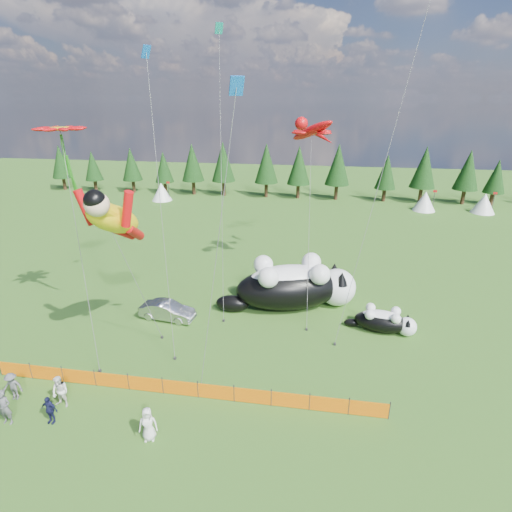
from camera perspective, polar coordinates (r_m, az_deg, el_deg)
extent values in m
plane|color=#14370A|center=(25.79, -8.44, -14.79)|extent=(160.00, 160.00, 0.00)
cylinder|color=#262626|center=(28.49, -32.73, -13.22)|extent=(0.06, 0.06, 1.10)
cylinder|color=#262626|center=(27.28, -29.47, -14.07)|extent=(0.06, 0.06, 1.10)
cylinder|color=#262626|center=(26.17, -25.91, -14.95)|extent=(0.06, 0.06, 1.10)
cylinder|color=#262626|center=(25.16, -22.01, -15.83)|extent=(0.06, 0.06, 1.10)
cylinder|color=#262626|center=(24.28, -17.76, -16.71)|extent=(0.06, 0.06, 1.10)
cylinder|color=#262626|center=(23.54, -13.19, -17.55)|extent=(0.06, 0.06, 1.10)
cylinder|color=#262626|center=(22.95, -8.31, -18.32)|extent=(0.06, 0.06, 1.10)
cylinder|color=#262626|center=(22.52, -3.16, -19.00)|extent=(0.06, 0.06, 1.10)
cylinder|color=#262626|center=(22.26, 2.19, -19.54)|extent=(0.06, 0.06, 1.10)
cylinder|color=#262626|center=(22.19, 7.65, -19.94)|extent=(0.06, 0.06, 1.10)
cylinder|color=#262626|center=(22.29, 13.13, -20.16)|extent=(0.06, 0.06, 1.10)
cylinder|color=#262626|center=(22.57, 18.52, -20.22)|extent=(0.06, 0.06, 1.10)
cube|color=orange|center=(27.90, -31.12, -13.73)|extent=(2.00, 0.04, 0.90)
cube|color=orange|center=(26.74, -27.71, -14.59)|extent=(2.00, 0.04, 0.90)
cube|color=orange|center=(25.68, -23.98, -15.48)|extent=(2.00, 0.04, 0.90)
cube|color=orange|center=(24.74, -19.91, -16.37)|extent=(2.00, 0.04, 0.90)
cube|color=orange|center=(23.93, -15.51, -17.23)|extent=(2.00, 0.04, 0.90)
cube|color=orange|center=(23.26, -10.78, -18.04)|extent=(2.00, 0.04, 0.90)
cube|color=orange|center=(22.75, -5.76, -18.77)|extent=(2.00, 0.04, 0.90)
cube|color=orange|center=(22.40, -0.50, -19.39)|extent=(2.00, 0.04, 0.90)
cube|color=orange|center=(22.24, 4.91, -19.86)|extent=(2.00, 0.04, 0.90)
cube|color=orange|center=(22.25, 10.38, -20.17)|extent=(2.00, 0.04, 0.90)
cube|color=orange|center=(22.44, 15.82, -20.31)|extent=(2.00, 0.04, 0.90)
ellipsoid|color=black|center=(30.82, 4.73, -4.59)|extent=(8.97, 6.07, 3.28)
ellipsoid|color=white|center=(30.47, 4.78, -3.21)|extent=(6.73, 4.44, 2.01)
sphere|color=white|center=(31.90, 11.48, -4.39)|extent=(2.92, 2.92, 2.92)
sphere|color=#FD626B|center=(32.32, 13.56, -4.23)|extent=(0.41, 0.41, 0.41)
ellipsoid|color=black|center=(30.69, -3.39, -6.78)|extent=(2.82, 1.97, 1.28)
cone|color=black|center=(30.67, 12.16, -3.13)|extent=(1.02, 1.02, 1.02)
cone|color=black|center=(32.18, 11.13, -1.85)|extent=(1.02, 1.02, 1.02)
sphere|color=white|center=(31.70, 7.90, -0.89)|extent=(1.53, 1.53, 1.53)
sphere|color=white|center=(29.62, 9.11, -2.62)|extent=(1.53, 1.53, 1.53)
sphere|color=white|center=(30.92, 1.05, -1.27)|extent=(1.53, 1.53, 1.53)
sphere|color=white|center=(28.78, 1.78, -3.09)|extent=(1.53, 1.53, 1.53)
ellipsoid|color=black|center=(29.45, 17.44, -8.93)|extent=(3.88, 2.25, 1.46)
ellipsoid|color=white|center=(29.28, 17.52, -8.31)|extent=(2.92, 1.63, 0.89)
sphere|color=white|center=(29.59, 20.76, -9.42)|extent=(1.30, 1.30, 1.30)
sphere|color=#FD626B|center=(29.65, 21.83, -9.52)|extent=(0.18, 0.18, 0.18)
ellipsoid|color=black|center=(29.68, 13.55, -9.25)|extent=(1.21, 0.74, 0.57)
cone|color=black|center=(29.00, 20.91, -8.92)|extent=(0.46, 0.46, 0.46)
cone|color=black|center=(29.68, 20.87, -8.18)|extent=(0.46, 0.46, 0.46)
sphere|color=white|center=(29.63, 19.36, -7.46)|extent=(0.68, 0.68, 0.68)
sphere|color=white|center=(28.70, 19.36, -8.45)|extent=(0.68, 0.68, 0.68)
sphere|color=white|center=(29.58, 16.05, -7.10)|extent=(0.68, 0.68, 0.68)
sphere|color=white|center=(28.65, 15.94, -8.07)|extent=(0.68, 0.68, 0.68)
imported|color=#A1A2A6|center=(30.30, -12.54, -7.63)|extent=(4.22, 1.88, 1.35)
imported|color=#505055|center=(24.48, -32.28, -17.83)|extent=(0.72, 0.48, 1.94)
imported|color=silver|center=(24.26, -26.18, -17.04)|extent=(0.96, 0.64, 1.84)
imported|color=#15173B|center=(23.61, -27.43, -18.92)|extent=(0.94, 0.54, 1.55)
imported|color=#505055|center=(26.01, -31.45, -15.61)|extent=(1.11, 0.66, 1.64)
imported|color=silver|center=(21.02, -15.17, -22.16)|extent=(1.00, 0.79, 1.80)
cylinder|color=#595959|center=(25.93, -16.23, -3.70)|extent=(0.03, 0.03, 8.97)
cube|color=#262626|center=(28.41, -13.28, -11.22)|extent=(0.15, 0.15, 0.16)
cylinder|color=#595959|center=(30.61, 7.64, 4.79)|extent=(0.03, 0.03, 15.95)
cube|color=#262626|center=(28.75, 7.24, -10.34)|extent=(0.15, 0.15, 0.16)
cylinder|color=#595959|center=(26.01, -23.88, 0.92)|extent=(0.03, 0.03, 14.60)
cube|color=#262626|center=(26.43, -21.42, -15.01)|extent=(0.15, 0.15, 0.16)
cube|color=#248017|center=(27.92, -25.28, 10.41)|extent=(0.22, 0.22, 4.87)
cylinder|color=#595959|center=(24.92, -13.43, 6.47)|extent=(0.03, 0.03, 18.40)
cube|color=#262626|center=(26.22, -11.51, -14.12)|extent=(0.15, 0.15, 0.16)
cylinder|color=#595959|center=(26.41, 18.29, 13.78)|extent=(0.03, 0.03, 25.07)
cube|color=#262626|center=(27.50, 11.18, -12.23)|extent=(0.15, 0.15, 0.16)
cylinder|color=#595959|center=(19.54, -5.73, -0.38)|extent=(0.03, 0.03, 15.70)
cube|color=#262626|center=(23.59, -7.93, -18.50)|extent=(0.15, 0.15, 0.16)
cylinder|color=#595959|center=(29.18, -4.97, 11.18)|extent=(0.03, 0.03, 20.67)
cube|color=#262626|center=(29.63, -4.65, -9.18)|extent=(0.15, 0.15, 0.16)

